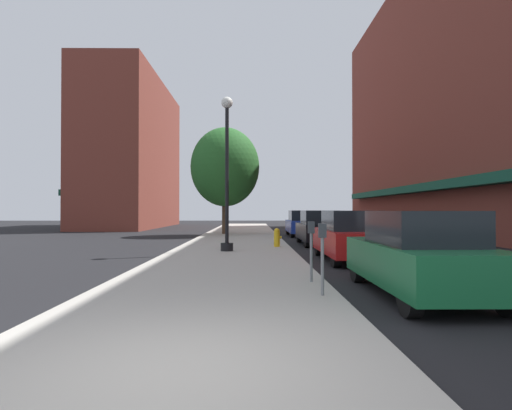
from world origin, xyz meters
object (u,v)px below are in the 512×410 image
object	(u,v)px
car_red	(350,236)
car_black	(319,228)
parking_meter_far	(311,244)
tree_near	(225,167)
fire_hydrant	(277,237)
car_green	(419,255)
car_blue	(302,224)
lamppost	(227,170)
parking_meter_near	(322,250)

from	to	relation	value
car_red	car_black	size ratio (longest dim) A/B	1.00
parking_meter_far	tree_near	size ratio (longest dim) A/B	0.19
fire_hydrant	parking_meter_far	size ratio (longest dim) A/B	0.60
car_green	parking_meter_far	bearing A→B (deg)	152.03
car_green	car_red	size ratio (longest dim) A/B	1.00
car_blue	tree_near	bearing A→B (deg)	174.30
car_blue	car_green	bearing A→B (deg)	-88.29
lamppost	parking_meter_near	size ratio (longest dim) A/B	4.50
car_green	car_black	xyz separation A→B (m)	(0.00, 11.92, 0.00)
car_red	car_black	distance (m)	6.29
fire_hydrant	car_green	bearing A→B (deg)	-77.30
tree_near	parking_meter_far	bearing A→B (deg)	-80.55
lamppost	car_green	distance (m)	9.19
parking_meter_near	car_blue	bearing A→B (deg)	84.18
fire_hydrant	car_red	world-z (taller)	car_red
parking_meter_near	car_black	size ratio (longest dim) A/B	0.30
car_green	parking_meter_near	bearing A→B (deg)	-168.72
parking_meter_near	car_black	world-z (taller)	car_black
car_black	lamppost	bearing A→B (deg)	-134.30
parking_meter_far	car_black	xyz separation A→B (m)	(1.95, 10.93, -0.14)
car_red	lamppost	bearing A→B (deg)	152.61
car_black	tree_near	bearing A→B (deg)	125.26
fire_hydrant	car_black	size ratio (longest dim) A/B	0.18
car_red	fire_hydrant	bearing A→B (deg)	118.71
lamppost	car_blue	size ratio (longest dim) A/B	1.37
parking_meter_far	car_blue	xyz separation A→B (m)	(1.95, 17.73, -0.14)
car_black	car_blue	xyz separation A→B (m)	(0.00, 6.79, 0.00)
parking_meter_far	car_green	xyz separation A→B (m)	(1.95, -0.99, -0.14)
lamppost	fire_hydrant	distance (m)	3.81
lamppost	tree_near	distance (m)	11.65
car_green	car_black	bearing A→B (deg)	88.88
fire_hydrant	parking_meter_near	bearing A→B (deg)	-88.75
fire_hydrant	car_red	bearing A→B (deg)	-61.46
car_red	car_blue	distance (m)	13.08
parking_meter_near	parking_meter_far	bearing A→B (deg)	90.00
parking_meter_near	lamppost	bearing A→B (deg)	105.20
parking_meter_near	tree_near	size ratio (longest dim) A/B	0.19
car_blue	lamppost	bearing A→B (deg)	-109.33
lamppost	parking_meter_far	distance (m)	7.54
fire_hydrant	car_green	size ratio (longest dim) A/B	0.18
parking_meter_far	car_red	distance (m)	5.04
car_red	parking_meter_near	bearing A→B (deg)	-107.66
parking_meter_far	tree_near	bearing A→B (deg)	99.45
parking_meter_near	car_green	bearing A→B (deg)	12.39
lamppost	car_green	xyz separation A→B (m)	(4.19, -7.82, -2.39)
car_blue	parking_meter_near	bearing A→B (deg)	-94.10
parking_meter_far	car_blue	distance (m)	17.84
fire_hydrant	car_blue	size ratio (longest dim) A/B	0.18
lamppost	parking_meter_far	size ratio (longest dim) A/B	4.50
fire_hydrant	car_blue	bearing A→B (deg)	76.59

